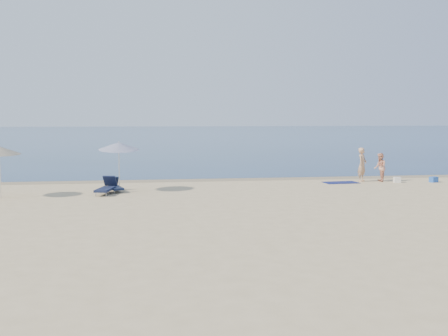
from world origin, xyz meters
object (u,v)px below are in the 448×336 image
at_px(person_left, 362,165).
at_px(person_right, 380,167).
at_px(blue_cooler, 434,179).
at_px(umbrella_near, 119,146).

distance_m(person_left, person_right, 1.01).
relative_size(person_left, person_right, 1.19).
height_order(person_right, blue_cooler, person_right).
height_order(person_left, person_right, person_left).
bearing_deg(umbrella_near, person_left, 6.46).
relative_size(blue_cooler, umbrella_near, 0.17).
bearing_deg(person_left, blue_cooler, -60.45).
bearing_deg(person_right, blue_cooler, 89.70).
bearing_deg(person_left, umbrella_near, 142.87).
bearing_deg(umbrella_near, person_right, 5.09).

